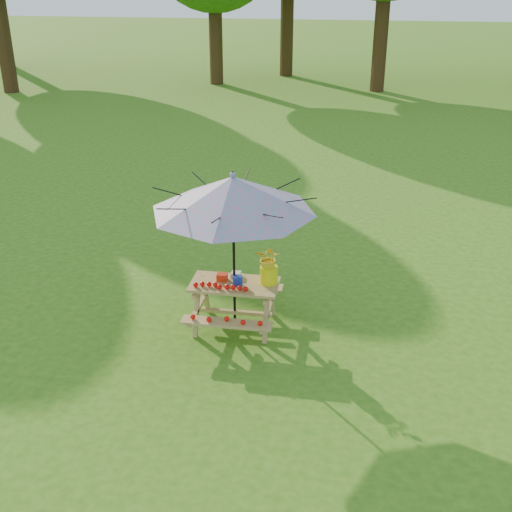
# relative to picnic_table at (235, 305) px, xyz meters

# --- Properties ---
(picnic_table) EXTENTS (1.20, 1.32, 0.67)m
(picnic_table) POSITION_rel_picnic_table_xyz_m (0.00, 0.00, 0.00)
(picnic_table) COLOR olive
(picnic_table) RESTS_ON ground
(patio_umbrella) EXTENTS (2.24, 2.24, 2.25)m
(patio_umbrella) POSITION_rel_picnic_table_xyz_m (0.00, 0.00, 1.62)
(patio_umbrella) COLOR black
(patio_umbrella) RESTS_ON ground
(produce_bins) EXTENTS (0.37, 0.37, 0.13)m
(produce_bins) POSITION_rel_picnic_table_xyz_m (-0.04, 0.05, 0.40)
(produce_bins) COLOR red
(produce_bins) RESTS_ON picnic_table
(tomatoes_row) EXTENTS (0.77, 0.13, 0.07)m
(tomatoes_row) POSITION_rel_picnic_table_xyz_m (-0.15, -0.18, 0.38)
(tomatoes_row) COLOR red
(tomatoes_row) RESTS_ON picnic_table
(flower_bucket) EXTENTS (0.37, 0.34, 0.55)m
(flower_bucket) POSITION_rel_picnic_table_xyz_m (0.46, 0.09, 0.64)
(flower_bucket) COLOR yellow
(flower_bucket) RESTS_ON picnic_table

